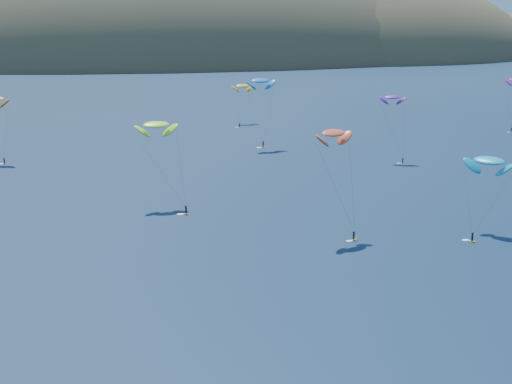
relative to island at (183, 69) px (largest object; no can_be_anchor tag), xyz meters
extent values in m
ellipsoid|color=#3D3526|center=(-19.40, -2.36, -1.86)|extent=(600.00, 300.00, 210.00)
ellipsoid|color=#3D3526|center=(140.60, -22.36, 1.38)|extent=(320.00, 220.00, 156.00)
ellipsoid|color=#3D3526|center=(260.60, 17.64, 5.70)|extent=(240.00, 180.00, 84.00)
cube|color=#C79316|center=(-83.52, -407.18, 10.78)|extent=(1.48, 1.06, 0.08)
cylinder|color=black|center=(-83.52, -407.18, 11.69)|extent=(0.34, 0.34, 1.56)
sphere|color=#8C6047|center=(-83.52, -407.18, 12.60)|extent=(0.26, 0.26, 0.26)
cube|color=#C79316|center=(-38.13, -464.30, 10.78)|extent=(1.53, 0.58, 0.08)
cylinder|color=black|center=(-38.13, -464.30, 11.72)|extent=(0.35, 0.35, 1.60)
sphere|color=#8C6047|center=(-38.13, -464.30, 12.65)|extent=(0.27, 0.27, 0.27)
ellipsoid|color=#9EE72A|center=(-43.36, -454.27, 28.44)|extent=(9.21, 4.98, 4.93)
cube|color=#C79316|center=(-8.29, -396.85, 10.78)|extent=(1.64, 0.85, 0.09)
cylinder|color=black|center=(-8.29, -396.85, 11.77)|extent=(0.37, 0.37, 1.69)
sphere|color=#8C6047|center=(-8.29, -396.85, 12.75)|extent=(0.28, 0.28, 0.28)
ellipsoid|color=#1167B8|center=(-8.67, -394.49, 31.17)|extent=(9.93, 6.49, 5.10)
cube|color=#C79316|center=(13.24, -492.17, 10.78)|extent=(1.32, 1.35, 0.08)
cylinder|color=black|center=(13.24, -492.17, 11.70)|extent=(0.34, 0.34, 1.57)
sphere|color=#8C6047|center=(13.24, -492.17, 12.61)|extent=(0.26, 0.26, 0.26)
ellipsoid|color=#0880AE|center=(19.16, -485.16, 24.59)|extent=(9.53, 9.68, 5.17)
cube|color=#C79316|center=(25.74, -426.21, 10.77)|extent=(1.33, 0.77, 0.07)
cylinder|color=black|center=(25.74, -426.21, 11.57)|extent=(0.30, 0.30, 1.37)
sphere|color=#8C6047|center=(25.74, -426.21, 12.37)|extent=(0.23, 0.23, 0.23)
ellipsoid|color=#51178A|center=(24.21, -420.03, 28.55)|extent=(7.37, 5.15, 3.75)
cube|color=#C79316|center=(81.64, -385.89, 10.77)|extent=(1.29, 0.48, 0.07)
cylinder|color=black|center=(81.64, -385.89, 11.56)|extent=(0.29, 0.29, 1.34)
sphere|color=#8C6047|center=(81.64, -385.89, 12.34)|extent=(0.23, 0.23, 0.23)
cube|color=#C79316|center=(-8.44, -487.29, 10.77)|extent=(1.42, 0.93, 0.08)
cylinder|color=black|center=(-8.44, -487.29, 11.64)|extent=(0.32, 0.32, 1.48)
sphere|color=#8C6047|center=(-8.44, -487.29, 12.50)|extent=(0.25, 0.25, 0.25)
ellipsoid|color=#CA4B2A|center=(-11.40, -482.10, 30.49)|extent=(8.87, 6.73, 4.49)
cube|color=#C79316|center=(-9.58, -359.15, 10.77)|extent=(1.31, 0.50, 0.07)
cylinder|color=black|center=(-9.58, -359.15, 11.57)|extent=(0.30, 0.30, 1.37)
sphere|color=#8C6047|center=(-9.58, -359.15, 12.37)|extent=(0.23, 0.23, 0.23)
ellipsoid|color=#CD9B0E|center=(-6.51, -348.04, 24.39)|extent=(8.20, 4.47, 4.38)
camera|label=1|loc=(-49.89, -609.72, 54.30)|focal=50.00mm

